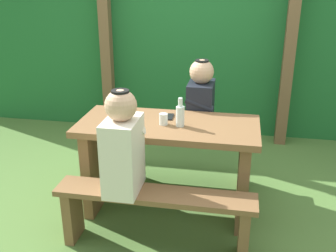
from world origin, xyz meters
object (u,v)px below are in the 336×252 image
Objects in this scene: picnic_table at (168,152)px; person_white_shirt at (123,146)px; cell_phone at (169,117)px; bench_far at (178,149)px; person_black_coat at (201,103)px; drinking_glass at (163,119)px; bottle_left at (180,115)px; bench_near at (155,208)px.

person_white_shirt reaches higher than picnic_table.
cell_phone is (0.20, 0.63, -0.01)m from person_white_shirt.
bench_far is 0.59m from cell_phone.
person_black_coat is (0.20, -0.00, 0.46)m from bench_far.
bench_far is at bearing 86.93° from drinking_glass.
person_black_coat is 3.23× the size of bottle_left.
bench_near is 1.95× the size of person_white_shirt.
bench_far is at bearing 100.51° from bottle_left.
cell_phone is at bearing -120.17° from person_black_coat.
picnic_table is at bearing -90.00° from bench_far.
cell_phone is at bearing 72.62° from person_white_shirt.
picnic_table is at bearing 66.87° from person_white_shirt.
bottle_left is at bearing 77.46° from bench_near.
bench_far is at bearing 85.24° from cell_phone.
drinking_glass is (-0.03, -0.04, 0.30)m from picnic_table.
picnic_table is at bearing -84.43° from cell_phone.
drinking_glass is at bearing -96.24° from cell_phone.
bottle_left reaches higher than picnic_table.
bottle_left is (0.10, -0.05, 0.34)m from picnic_table.
bench_near is at bearing -86.46° from drinking_glass.
drinking_glass is (-0.23, -0.54, 0.03)m from person_black_coat.
bench_far is at bearing 90.00° from picnic_table.
bench_near is 6.29× the size of bottle_left.
bottle_left is (0.13, -0.01, 0.05)m from drinking_glass.
bench_far is 10.00× the size of cell_phone.
person_white_shirt reaches higher than bench_near.
person_white_shirt is 3.23× the size of bottle_left.
cell_phone is (-0.02, 0.13, 0.26)m from picnic_table.
person_white_shirt is (-0.21, 0.00, 0.46)m from bench_near.
drinking_glass is 0.39× the size of bottle_left.
bench_near is at bearing -102.54° from bottle_left.
bench_near is 0.68m from drinking_glass.
bench_near is 0.71m from bottle_left.
bench_near is 0.51m from person_white_shirt.
picnic_table is 15.98× the size of drinking_glass.
cell_phone is at bearing 85.90° from drinking_glass.
person_black_coat is 0.56m from bottle_left.
person_black_coat is at bearing -0.95° from bench_far.
bench_near and bench_far have the same top height.
cell_phone is at bearing 97.71° from picnic_table.
person_white_shirt reaches higher than bottle_left.
bottle_left is at bearing -24.10° from picnic_table.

